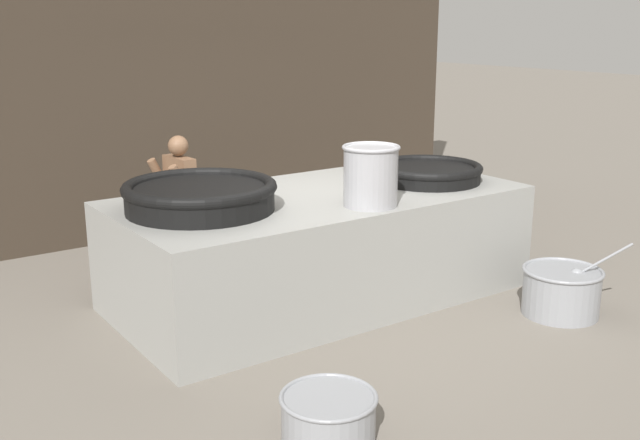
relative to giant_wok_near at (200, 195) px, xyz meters
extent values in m
plane|color=slate|center=(1.21, -0.06, -1.17)|extent=(60.00, 60.00, 0.00)
cube|color=#382D23|center=(1.21, 3.01, 0.97)|extent=(8.51, 0.24, 4.28)
cube|color=gray|center=(1.21, -0.06, -0.65)|extent=(3.87, 1.89, 1.03)
cylinder|color=black|center=(0.00, 0.00, -0.04)|extent=(1.27, 1.27, 0.21)
torus|color=black|center=(0.00, 0.00, 0.07)|extent=(1.32, 1.32, 0.10)
cylinder|color=black|center=(2.43, -0.23, -0.07)|extent=(1.06, 1.06, 0.14)
torus|color=black|center=(2.43, -0.23, 0.00)|extent=(1.10, 1.10, 0.08)
cylinder|color=#9E9EA3|center=(1.30, -0.70, 0.12)|extent=(0.48, 0.48, 0.52)
torus|color=#9E9EA3|center=(1.30, -0.70, 0.38)|extent=(0.51, 0.51, 0.03)
cylinder|color=brown|center=(0.40, 1.19, -0.80)|extent=(0.11, 0.11, 0.73)
cylinder|color=brown|center=(0.38, 1.35, -0.80)|extent=(0.11, 0.11, 0.73)
cube|color=#334C72|center=(0.39, 1.27, -0.66)|extent=(0.19, 0.24, 0.48)
cube|color=brown|center=(0.39, 1.27, -0.17)|extent=(0.18, 0.46, 0.54)
cylinder|color=brown|center=(0.32, 1.04, -0.17)|extent=(0.30, 0.11, 0.50)
cylinder|color=brown|center=(0.28, 1.48, -0.17)|extent=(0.30, 0.11, 0.50)
sphere|color=brown|center=(0.39, 1.27, 0.22)|extent=(0.21, 0.21, 0.21)
cylinder|color=gray|center=(2.75, -1.70, -0.96)|extent=(0.69, 0.69, 0.42)
torus|color=gray|center=(2.75, -1.70, -0.75)|extent=(0.72, 0.72, 0.03)
cylinder|color=tan|center=(2.75, -1.70, -0.86)|extent=(0.61, 0.61, 0.10)
sphere|color=gray|center=(2.84, -1.78, -0.78)|extent=(0.12, 0.12, 0.12)
cylinder|color=gray|center=(3.00, -1.94, -0.62)|extent=(0.35, 0.34, 0.34)
cylinder|color=gray|center=(-0.23, -2.21, -1.02)|extent=(0.61, 0.61, 0.30)
torus|color=gray|center=(-0.23, -2.21, -0.87)|extent=(0.64, 0.64, 0.03)
cylinder|color=orange|center=(-0.23, -2.21, -0.95)|extent=(0.53, 0.53, 0.08)
cylinder|color=orange|center=(-0.37, -2.08, -0.89)|extent=(0.05, 0.05, 0.04)
cylinder|color=orange|center=(-0.23, -2.08, -0.90)|extent=(0.04, 0.05, 0.03)
cylinder|color=orange|center=(-0.34, -2.06, -0.89)|extent=(0.06, 0.06, 0.04)
cylinder|color=orange|center=(-0.04, -2.18, -0.90)|extent=(0.06, 0.06, 0.03)
cylinder|color=orange|center=(-0.27, -2.19, -0.89)|extent=(0.06, 0.06, 0.04)
cylinder|color=orange|center=(-0.28, -2.18, -0.89)|extent=(0.07, 0.07, 0.04)
cylinder|color=orange|center=(-0.15, -2.41, -0.90)|extent=(0.05, 0.05, 0.03)
cylinder|color=orange|center=(-0.17, -2.21, -0.90)|extent=(0.06, 0.04, 0.03)
cylinder|color=orange|center=(-0.19, -2.34, -0.90)|extent=(0.04, 0.04, 0.03)
cylinder|color=orange|center=(-0.21, -2.21, -0.89)|extent=(0.04, 0.04, 0.04)
camera|label=1|loc=(-2.73, -5.69, 1.45)|focal=42.00mm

